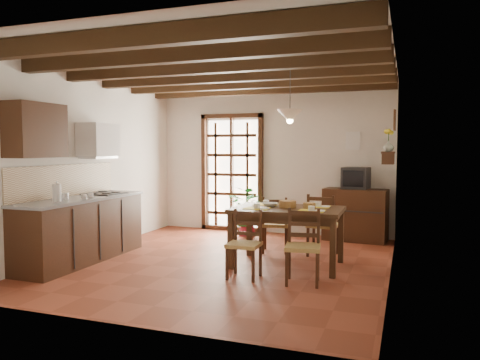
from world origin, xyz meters
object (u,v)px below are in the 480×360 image
at_px(sideboard, 355,215).
at_px(potted_plant, 247,205).
at_px(crt_tv, 356,178).
at_px(pendant_lamp, 290,115).
at_px(chair_near_left, 244,257).
at_px(dining_table, 287,215).
at_px(chair_far_right, 323,236).
at_px(kitchen_counter, 82,228).
at_px(chair_near_right, 303,260).
at_px(chair_far_left, 275,235).

xyz_separation_m(sideboard, potted_plant, (-1.94, -0.19, 0.11)).
xyz_separation_m(crt_tv, pendant_lamp, (-0.70, -1.99, 0.98)).
bearing_deg(chair_near_left, potted_plant, 107.29).
relative_size(dining_table, sideboard, 1.40).
height_order(chair_far_right, crt_tv, crt_tv).
xyz_separation_m(kitchen_counter, sideboard, (3.54, 2.83, -0.02)).
bearing_deg(dining_table, chair_near_right, -64.10).
bearing_deg(kitchen_counter, dining_table, 14.31).
xyz_separation_m(chair_near_left, chair_far_left, (-0.02, 1.52, 0.01)).
xyz_separation_m(chair_near_left, potted_plant, (-0.88, 2.68, 0.30)).
xyz_separation_m(sideboard, pendant_lamp, (-0.70, -2.00, 1.62)).
bearing_deg(chair_near_right, kitchen_counter, 171.08).
bearing_deg(chair_far_right, chair_near_right, 94.44).
bearing_deg(chair_near_left, sideboard, 68.83).
xyz_separation_m(dining_table, chair_far_left, (-0.38, 0.76, -0.43)).
height_order(dining_table, chair_near_right, chair_near_right).
xyz_separation_m(chair_near_left, sideboard, (1.06, 2.86, 0.19)).
bearing_deg(pendant_lamp, crt_tv, 70.68).
xyz_separation_m(kitchen_counter, pendant_lamp, (2.85, 0.83, 1.60)).
height_order(chair_near_left, potted_plant, potted_plant).
bearing_deg(chair_near_left, dining_table, 63.89).
distance_m(chair_far_right, pendant_lamp, 1.94).
relative_size(dining_table, chair_far_left, 1.71).
relative_size(chair_near_right, potted_plant, 0.47).
height_order(crt_tv, pendant_lamp, pendant_lamp).
bearing_deg(dining_table, kitchen_counter, -166.46).
bearing_deg(pendant_lamp, chair_near_right, -66.08).
bearing_deg(pendant_lamp, dining_table, -90.00).
bearing_deg(kitchen_counter, chair_far_right, 24.94).
bearing_deg(chair_near_right, sideboard, 75.21).
relative_size(chair_near_right, chair_far_left, 1.02).
bearing_deg(chair_far_right, crt_tv, -100.62).
relative_size(chair_far_right, sideboard, 0.88).
height_order(sideboard, crt_tv, crt_tv).
relative_size(kitchen_counter, chair_near_left, 2.65).
bearing_deg(chair_far_left, pendant_lamp, 109.11).
bearing_deg(chair_near_left, kitchen_counter, 178.21).
bearing_deg(sideboard, chair_far_left, -122.69).
bearing_deg(chair_far_right, chair_near_left, 68.48).
height_order(crt_tv, potted_plant, potted_plant).
relative_size(kitchen_counter, chair_far_right, 2.40).
height_order(dining_table, chair_far_left, chair_far_left).
relative_size(chair_near_right, chair_far_right, 0.95).
xyz_separation_m(kitchen_counter, chair_near_left, (2.48, -0.04, -0.21)).
relative_size(potted_plant, pendant_lamp, 2.26).
relative_size(chair_near_left, chair_far_right, 0.90).
relative_size(chair_far_left, chair_far_right, 0.93).
bearing_deg(crt_tv, chair_far_right, -95.82).
bearing_deg(sideboard, chair_near_left, -104.26).
relative_size(chair_far_right, potted_plant, 0.49).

